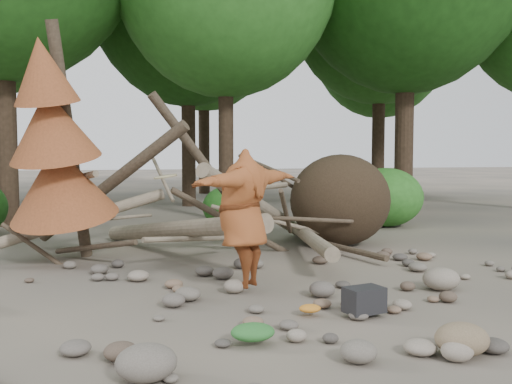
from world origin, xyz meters
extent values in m
plane|color=#514C44|center=(0.00, 0.00, 0.00)|extent=(120.00, 120.00, 0.00)
ellipsoid|color=#332619|center=(2.60, 4.30, 0.99)|extent=(2.20, 1.87, 1.98)
cylinder|color=gray|center=(-1.00, 3.70, 0.55)|extent=(2.61, 5.11, 1.08)
cylinder|color=gray|center=(0.80, 4.20, 0.90)|extent=(3.18, 3.71, 1.90)
cylinder|color=brown|center=(-2.20, 4.60, 1.40)|extent=(3.08, 1.91, 2.49)
cylinder|color=gray|center=(1.60, 3.50, 0.35)|extent=(1.13, 4.98, 0.43)
cylinder|color=brown|center=(-0.30, 4.80, 1.80)|extent=(2.39, 1.03, 2.89)
cylinder|color=gray|center=(-3.00, 4.00, 0.70)|extent=(3.71, 0.86, 1.20)
cylinder|color=#4C3F30|center=(-2.50, 3.50, 0.30)|extent=(1.52, 1.70, 0.49)
cylinder|color=gray|center=(0.20, 4.40, 0.80)|extent=(1.57, 0.85, 0.69)
cylinder|color=#4C3F30|center=(1.80, 4.90, 1.20)|extent=(1.92, 1.25, 1.10)
cylinder|color=gray|center=(-1.20, 4.20, 1.50)|extent=(0.37, 1.42, 0.85)
cylinder|color=#4C3F30|center=(2.20, 3.20, 0.15)|extent=(0.79, 2.54, 0.12)
cylinder|color=gray|center=(-0.80, 3.10, 0.45)|extent=(1.78, 1.11, 0.29)
cylinder|color=#4C3F30|center=(-2.90, 3.80, 2.20)|extent=(0.67, 1.13, 4.35)
cone|color=brown|center=(-3.06, 3.49, 1.50)|extent=(2.06, 2.13, 1.86)
cone|color=brown|center=(-3.16, 3.28, 2.50)|extent=(1.71, 1.78, 1.65)
cone|color=brown|center=(-3.26, 3.09, 3.40)|extent=(1.23, 1.30, 1.41)
cylinder|color=#38281C|center=(-5.00, 9.50, 4.48)|extent=(0.56, 0.56, 8.96)
cylinder|color=#38281C|center=(1.00, 9.20, 3.57)|extent=(0.44, 0.44, 7.14)
cylinder|color=#38281C|center=(7.00, 9.80, 4.72)|extent=(0.60, 0.60, 9.45)
cylinder|color=#38281C|center=(0.50, 14.20, 4.27)|extent=(0.52, 0.52, 8.54)
cylinder|color=#38281C|center=(8.00, 13.80, 4.06)|extent=(0.50, 0.50, 8.12)
cylinder|color=#38281C|center=(2.00, 20.50, 4.38)|extent=(0.54, 0.54, 8.75)
ellipsoid|color=#307725|center=(2.00, 20.50, 9.00)|extent=(8.00, 8.00, 10.00)
cylinder|color=#38281C|center=(11.00, 20.00, 3.92)|extent=(0.46, 0.46, 7.84)
ellipsoid|color=#26641D|center=(11.00, 20.00, 8.06)|extent=(7.17, 7.17, 8.60)
ellipsoid|color=#26641D|center=(0.80, 7.80, 0.56)|extent=(1.40, 1.40, 1.12)
ellipsoid|color=#307725|center=(5.00, 7.00, 0.80)|extent=(2.00, 2.00, 1.60)
imported|color=brown|center=(-0.30, 0.79, 1.08)|extent=(2.24, 2.18, 2.00)
cylinder|color=#998C61|center=(-1.46, 0.20, 1.71)|extent=(0.38, 0.38, 0.08)
cube|color=black|center=(0.87, -0.79, 0.16)|extent=(0.53, 0.41, 0.31)
ellipsoid|color=#29682B|center=(-0.69, -1.46, 0.09)|extent=(0.47, 0.39, 0.18)
ellipsoid|color=#C37621|center=(0.23, -0.61, 0.05)|extent=(0.27, 0.22, 0.10)
ellipsoid|color=#6B6259|center=(-1.82, -2.16, 0.17)|extent=(0.55, 0.50, 0.33)
ellipsoid|color=#7F6A4F|center=(1.27, -2.24, 0.16)|extent=(0.54, 0.49, 0.33)
ellipsoid|color=gray|center=(2.55, 0.22, 0.17)|extent=(0.55, 0.50, 0.33)
camera|label=1|loc=(-2.02, -7.18, 2.03)|focal=40.00mm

